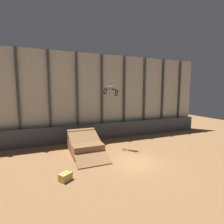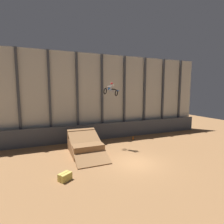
# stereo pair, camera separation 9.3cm
# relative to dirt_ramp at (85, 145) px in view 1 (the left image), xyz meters

# --- Properties ---
(ground_plane) EXTENTS (60.00, 60.00, 0.00)m
(ground_plane) POSITION_rel_dirt_ramp_xyz_m (3.64, -4.47, -0.76)
(ground_plane) COLOR #996B42
(arena_back_wall) EXTENTS (32.00, 0.40, 11.41)m
(arena_back_wall) POSITION_rel_dirt_ramp_xyz_m (3.64, 5.01, 4.94)
(arena_back_wall) COLOR beige
(arena_back_wall) RESTS_ON ground_plane
(lower_barrier) EXTENTS (31.36, 0.20, 2.18)m
(lower_barrier) POSITION_rel_dirt_ramp_xyz_m (3.64, 4.09, 0.32)
(lower_barrier) COLOR #474C56
(lower_barrier) RESTS_ON ground_plane
(dirt_ramp) EXTENTS (3.12, 5.87, 2.30)m
(dirt_ramp) POSITION_rel_dirt_ramp_xyz_m (0.00, 0.00, 0.00)
(dirt_ramp) COLOR olive
(dirt_ramp) RESTS_ON ground_plane
(rider_bike_solo) EXTENTS (1.62, 1.67, 1.55)m
(rider_bike_solo) POSITION_rel_dirt_ramp_xyz_m (3.22, 0.45, 5.86)
(rider_bike_solo) COLOR black
(traffic_cone_near_ramp) EXTENTS (0.36, 0.36, 0.58)m
(traffic_cone_near_ramp) POSITION_rel_dirt_ramp_xyz_m (7.14, 2.31, -0.48)
(traffic_cone_near_ramp) COLOR black
(traffic_cone_near_ramp) RESTS_ON ground_plane
(hay_bale_trackside) EXTENTS (1.08, 1.00, 0.57)m
(hay_bale_trackside) POSITION_rel_dirt_ramp_xyz_m (-2.74, -5.27, -0.48)
(hay_bale_trackside) COLOR #CCB751
(hay_bale_trackside) RESTS_ON ground_plane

